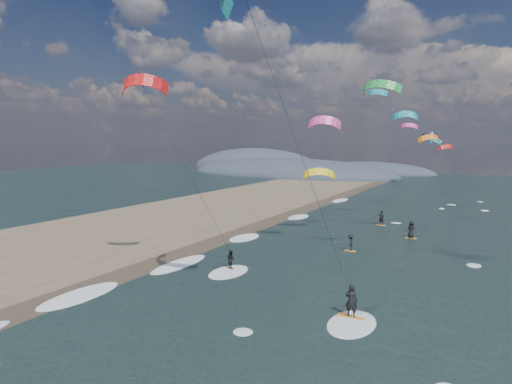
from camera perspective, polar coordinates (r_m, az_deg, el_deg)
The scene contains 8 objects.
sand_strip at distance 44.15m, azimuth -28.68°, elevation -7.50°, with size 26.00×240.00×0.00m, color brown.
wet_sand_strip at distance 34.82m, azimuth -17.98°, elevation -10.74°, with size 3.00×240.00×0.00m, color #382D23.
coastal_hills at distance 133.57m, azimuth 3.86°, elevation 2.57°, with size 80.00×41.00×15.00m.
kitesurfer_near_a at distance 21.72m, azimuth 0.75°, elevation 18.60°, with size 8.17×8.94×18.76m.
kitesurfer_near_b at distance 31.69m, azimuth -11.03°, elevation 5.59°, with size 6.88×8.64×15.44m.
far_kitesurfers at distance 47.01m, azimuth 16.55°, elevation -4.98°, with size 5.51×14.60×1.86m.
bg_kite_field at distance 68.41m, azimuth 19.19°, elevation 8.08°, with size 11.84×70.00×11.72m.
shoreline_surf at distance 37.27m, azimuth -11.26°, elevation -9.36°, with size 2.40×79.40×0.11m.
Camera 1 is at (12.69, -12.23, 10.45)m, focal length 30.00 mm.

